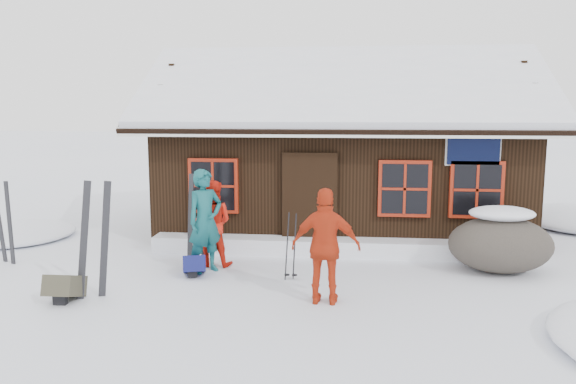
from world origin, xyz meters
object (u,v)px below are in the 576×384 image
(skier_orange_left, at_px, (212,223))
(ski_poles, at_px, (291,248))
(skier_orange_right, at_px, (326,246))
(skier_teal, at_px, (205,221))
(backpack_blue, at_px, (194,268))
(ski_pair_left, at_px, (94,241))
(boulder, at_px, (500,242))
(backpack_olive, at_px, (65,291))
(skier_crouched, at_px, (205,226))

(skier_orange_left, relative_size, ski_poles, 1.34)
(skier_orange_right, bearing_deg, skier_teal, -29.81)
(backpack_blue, bearing_deg, ski_pair_left, -149.39)
(backpack_blue, bearing_deg, boulder, -7.30)
(skier_orange_right, xyz_separation_m, backpack_blue, (-2.37, 1.16, -0.75))
(backpack_olive, bearing_deg, backpack_blue, 41.58)
(ski_poles, bearing_deg, ski_pair_left, -156.98)
(ski_pair_left, distance_m, backpack_olive, 0.87)
(backpack_olive, bearing_deg, skier_orange_right, 3.60)
(skier_crouched, distance_m, ski_pair_left, 3.11)
(skier_crouched, relative_size, ski_pair_left, 0.57)
(skier_crouched, height_order, ski_poles, ski_poles)
(ski_pair_left, bearing_deg, backpack_olive, -166.17)
(skier_crouched, bearing_deg, skier_orange_left, -102.43)
(skier_orange_left, bearing_deg, ski_pair_left, 55.59)
(skier_teal, xyz_separation_m, boulder, (5.30, 0.54, -0.39))
(skier_crouched, relative_size, ski_poles, 0.89)
(boulder, xyz_separation_m, backpack_olive, (-7.06, -2.33, -0.38))
(boulder, relative_size, backpack_olive, 3.11)
(ski_poles, bearing_deg, skier_teal, 168.60)
(ski_poles, relative_size, backpack_blue, 2.36)
(boulder, bearing_deg, skier_crouched, 171.70)
(skier_crouched, xyz_separation_m, boulder, (5.67, -0.83, 0.01))
(skier_crouched, distance_m, boulder, 5.73)
(skier_teal, bearing_deg, ski_poles, -56.77)
(skier_orange_right, xyz_separation_m, ski_pair_left, (-3.58, -0.12, 0.01))
(skier_crouched, relative_size, backpack_blue, 2.09)
(skier_orange_right, height_order, boulder, skier_orange_right)
(backpack_blue, bearing_deg, backpack_olive, -153.15)
(ski_pair_left, relative_size, backpack_blue, 3.70)
(boulder, bearing_deg, skier_orange_left, -178.55)
(skier_crouched, bearing_deg, ski_pair_left, -143.04)
(skier_crouched, distance_m, ski_poles, 2.58)
(skier_teal, bearing_deg, skier_crouched, 59.92)
(ski_pair_left, bearing_deg, skier_crouched, 57.08)
(skier_orange_left, relative_size, boulder, 0.88)
(backpack_blue, distance_m, backpack_olive, 2.21)
(backpack_olive, bearing_deg, skier_orange_left, 49.76)
(skier_teal, xyz_separation_m, ski_poles, (1.58, -0.32, -0.37))
(skier_orange_left, height_order, backpack_olive, skier_orange_left)
(ski_poles, bearing_deg, boulder, 13.02)
(boulder, distance_m, ski_pair_left, 6.99)
(skier_teal, relative_size, skier_orange_right, 1.05)
(skier_teal, bearing_deg, backpack_blue, -161.53)
(skier_teal, relative_size, skier_orange_left, 1.15)
(boulder, xyz_separation_m, ski_pair_left, (-6.65, -2.11, 0.36))
(skier_orange_right, distance_m, backpack_blue, 2.74)
(skier_teal, xyz_separation_m, ski_pair_left, (-1.35, -1.57, -0.03))
(ski_poles, distance_m, backpack_olive, 3.67)
(backpack_olive, bearing_deg, skier_crouched, 65.04)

